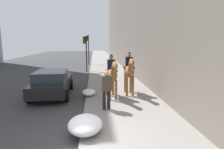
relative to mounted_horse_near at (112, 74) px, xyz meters
name	(u,v)px	position (x,y,z in m)	size (l,w,h in m)	color
sidewalk_slab	(143,140)	(-4.27, -0.57, -1.32)	(120.00, 3.83, 0.12)	gray
mounted_horse_near	(112,74)	(0.00, 0.00, 0.00)	(2.15, 0.67, 2.28)	brown
mounted_horse_far	(129,71)	(0.60, -1.02, 0.07)	(2.15, 0.65, 2.36)	brown
pedestrian_greeting	(106,87)	(-1.71, 0.38, -0.28)	(0.33, 0.44, 1.70)	black
car_near_lane	(52,82)	(1.18, 3.25, -0.63)	(4.38, 2.14, 1.44)	black
traffic_light_near_curb	(85,48)	(9.84, 1.75, 1.04)	(0.20, 0.44, 3.59)	black
traffic_light_far_curb	(88,45)	(15.76, 1.69, 1.22)	(0.20, 0.44, 3.89)	black
snow_pile_near	(85,124)	(-3.68, 1.19, -1.01)	(1.43, 1.10, 0.50)	white
snow_pile_far	(89,92)	(0.60, 1.19, -1.10)	(0.95, 0.73, 0.33)	white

